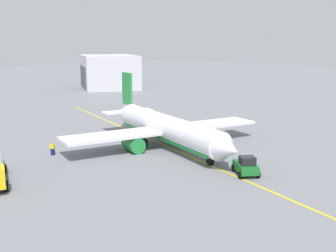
{
  "coord_description": "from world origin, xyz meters",
  "views": [
    {
      "loc": [
        39.22,
        -40.72,
        14.47
      ],
      "look_at": [
        0.0,
        0.0,
        3.0
      ],
      "focal_mm": 44.85,
      "sensor_mm": 36.0,
      "label": 1
    }
  ],
  "objects_px": {
    "pushback_tug": "(246,166)",
    "refueling_worker": "(53,149)",
    "safety_cone_nose": "(243,164)",
    "airplane": "(166,128)"
  },
  "relations": [
    {
      "from": "airplane",
      "to": "refueling_worker",
      "type": "xyz_separation_m",
      "value": [
        -7.4,
        -13.44,
        -1.73
      ]
    },
    {
      "from": "pushback_tug",
      "to": "airplane",
      "type": "bearing_deg",
      "value": 168.57
    },
    {
      "from": "pushback_tug",
      "to": "safety_cone_nose",
      "type": "distance_m",
      "value": 3.0
    },
    {
      "from": "pushback_tug",
      "to": "refueling_worker",
      "type": "bearing_deg",
      "value": -155.4
    },
    {
      "from": "pushback_tug",
      "to": "safety_cone_nose",
      "type": "xyz_separation_m",
      "value": [
        -1.87,
        2.25,
        -0.68
      ]
    },
    {
      "from": "pushback_tug",
      "to": "safety_cone_nose",
      "type": "height_order",
      "value": "pushback_tug"
    },
    {
      "from": "airplane",
      "to": "refueling_worker",
      "type": "relative_size",
      "value": 18.14
    },
    {
      "from": "pushback_tug",
      "to": "refueling_worker",
      "type": "relative_size",
      "value": 2.39
    },
    {
      "from": "safety_cone_nose",
      "to": "refueling_worker",
      "type": "bearing_deg",
      "value": -148.71
    },
    {
      "from": "refueling_worker",
      "to": "safety_cone_nose",
      "type": "bearing_deg",
      "value": 31.29
    }
  ]
}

